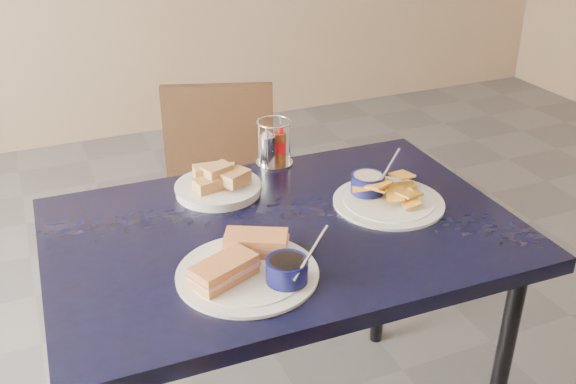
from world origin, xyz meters
name	(u,v)px	position (x,y,z in m)	size (l,w,h in m)	color
dining_table	(283,251)	(-0.12, -0.12, 0.68)	(1.15, 0.78, 0.75)	black
chair_far	(214,188)	(-0.07, 0.65, 0.48)	(0.50, 0.49, 0.84)	black
sandwich_plate	(251,265)	(-0.26, -0.28, 0.77)	(0.32, 0.31, 0.12)	white
plantain_plate	(383,195)	(0.17, -0.10, 0.77)	(0.29, 0.29, 0.12)	white
bread_basket	(218,184)	(-0.21, 0.11, 0.78)	(0.23, 0.23, 0.08)	white
condiment_caddy	(273,146)	(0.00, 0.23, 0.81)	(0.11, 0.11, 0.14)	silver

